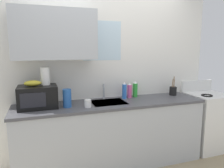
% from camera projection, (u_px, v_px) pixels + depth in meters
% --- Properties ---
extents(kitchen_wall_assembly, '(3.32, 0.42, 2.50)m').
position_uv_depth(kitchen_wall_assembly, '(96.00, 67.00, 3.07)').
color(kitchen_wall_assembly, white).
rests_on(kitchen_wall_assembly, ground).
extents(counter_unit, '(2.55, 0.63, 0.90)m').
position_uv_depth(counter_unit, '(112.00, 133.00, 2.97)').
color(counter_unit, '#B2B7BC').
rests_on(counter_unit, ground).
extents(sink_faucet, '(0.03, 0.03, 0.22)m').
position_uv_depth(sink_faucet, '(104.00, 91.00, 3.09)').
color(sink_faucet, '#B2B5BA').
rests_on(sink_faucet, counter_unit).
extents(stove_range, '(0.60, 0.60, 1.08)m').
position_uv_depth(stove_range, '(206.00, 121.00, 3.49)').
color(stove_range, white).
rests_on(stove_range, ground).
extents(microwave, '(0.46, 0.35, 0.27)m').
position_uv_depth(microwave, '(38.00, 97.00, 2.62)').
color(microwave, black).
rests_on(microwave, counter_unit).
extents(banana_bunch, '(0.20, 0.11, 0.07)m').
position_uv_depth(banana_bunch, '(33.00, 83.00, 2.58)').
color(banana_bunch, gold).
rests_on(banana_bunch, microwave).
extents(paper_towel_roll, '(0.11, 0.11, 0.22)m').
position_uv_depth(paper_towel_roll, '(45.00, 76.00, 2.66)').
color(paper_towel_roll, white).
rests_on(paper_towel_roll, microwave).
extents(dish_soap_bottle_blue, '(0.06, 0.06, 0.25)m').
position_uv_depth(dish_soap_bottle_blue, '(124.00, 91.00, 3.09)').
color(dish_soap_bottle_blue, blue).
rests_on(dish_soap_bottle_blue, counter_unit).
extents(dish_soap_bottle_pink, '(0.07, 0.07, 0.23)m').
position_uv_depth(dish_soap_bottle_pink, '(129.00, 90.00, 3.16)').
color(dish_soap_bottle_pink, '#E55999').
rests_on(dish_soap_bottle_pink, counter_unit).
extents(dish_soap_bottle_green, '(0.07, 0.07, 0.24)m').
position_uv_depth(dish_soap_bottle_green, '(135.00, 89.00, 3.21)').
color(dish_soap_bottle_green, green).
rests_on(dish_soap_bottle_green, counter_unit).
extents(cereal_canister, '(0.10, 0.10, 0.23)m').
position_uv_depth(cereal_canister, '(67.00, 98.00, 2.64)').
color(cereal_canister, '#2659A5').
rests_on(cereal_canister, counter_unit).
extents(mug_white, '(0.08, 0.08, 0.09)m').
position_uv_depth(mug_white, '(88.00, 104.00, 2.64)').
color(mug_white, white).
rests_on(mug_white, counter_unit).
extents(utensil_crock, '(0.11, 0.11, 0.30)m').
position_uv_depth(utensil_crock, '(173.00, 91.00, 3.33)').
color(utensil_crock, black).
rests_on(utensil_crock, counter_unit).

